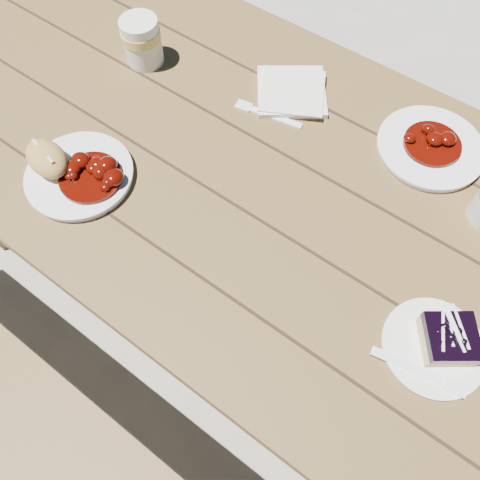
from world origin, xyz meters
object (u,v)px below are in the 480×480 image
Objects in this scene: second_plate at (430,148)px; blueberry_cake at (449,339)px; dessert_plate at (433,347)px; second_cup at (142,41)px; picnic_table at (254,217)px; bread_roll at (47,159)px; main_plate at (80,176)px.

blueberry_cake is at bearing -61.84° from second_plate.
dessert_plate is 0.87m from second_cup.
bread_roll is (-0.34, -0.23, 0.20)m from picnic_table.
dessert_plate is (0.44, -0.11, 0.17)m from picnic_table.
second_cup reaches higher than blueberry_cake.
second_cup is at bearing 100.10° from bread_roll.
second_plate is 2.02× the size of second_cup.
second_cup is at bearing 129.27° from blueberry_cake.
second_cup is (-0.06, 0.35, 0.01)m from bread_roll.
bread_roll is at bearing -160.02° from main_plate.
blueberry_cake reaches higher than dessert_plate.
main_plate is (-0.28, -0.21, 0.17)m from picnic_table.
second_plate is (-0.19, 0.38, 0.00)m from dessert_plate.
picnic_table is at bearing 34.39° from bread_roll.
second_cup reaches higher than second_plate.
blueberry_cake is 0.53× the size of second_plate.
blueberry_cake is (0.79, 0.13, -0.01)m from bread_roll.
main_plate is 0.36m from second_cup.
second_cup is at bearing 164.30° from dessert_plate.
dessert_plate is 0.03m from blueberry_cake.
second_cup is at bearing 109.51° from main_plate.
dessert_plate reaches higher than picnic_table.
second_plate is at bearing 116.01° from dessert_plate.
bread_roll is 0.36m from second_cup.
picnic_table is 19.10× the size of bread_roll.
blueberry_cake reaches higher than main_plate.
second_cup reaches higher than picnic_table.
picnic_table is 9.33× the size of second_plate.
second_plate is (-0.20, 0.36, -0.02)m from blueberry_cake.
dessert_plate is 0.42m from second_plate.
blueberry_cake is (0.45, -0.10, 0.19)m from picnic_table.
dessert_plate is 0.77× the size of second_plate.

